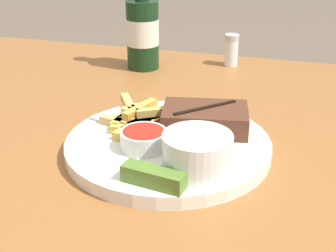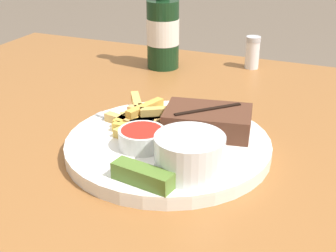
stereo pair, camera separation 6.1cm
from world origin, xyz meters
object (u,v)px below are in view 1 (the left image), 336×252
object	(u,v)px
beer_bottle	(143,30)
salt_shaker	(231,50)
pickle_spear	(154,177)
fork_utensil	(125,126)
steak_portion	(205,119)
dinner_plate	(168,146)
dipping_sauce_cup	(144,139)
coleslaw_cup	(197,150)

from	to	relation	value
beer_bottle	salt_shaker	world-z (taller)	beer_bottle
pickle_spear	fork_utensil	size ratio (longest dim) A/B	0.58
beer_bottle	steak_portion	bearing A→B (deg)	-56.37
dinner_plate	dipping_sauce_cup	bearing A→B (deg)	-125.86
coleslaw_cup	salt_shaker	xyz separation A→B (m)	(-0.04, 0.46, -0.01)
salt_shaker	beer_bottle	bearing A→B (deg)	-159.06
fork_utensil	beer_bottle	distance (m)	0.33
fork_utensil	pickle_spear	bearing A→B (deg)	-41.41
pickle_spear	beer_bottle	size ratio (longest dim) A/B	0.35
dipping_sauce_cup	pickle_spear	size ratio (longest dim) A/B	0.80
coleslaw_cup	fork_utensil	xyz separation A→B (m)	(-0.12, 0.09, -0.02)
steak_portion	pickle_spear	world-z (taller)	steak_portion
dinner_plate	dipping_sauce_cup	distance (m)	0.05
dipping_sauce_cup	pickle_spear	world-z (taller)	dipping_sauce_cup
pickle_spear	salt_shaker	distance (m)	0.51
salt_shaker	fork_utensil	bearing A→B (deg)	-102.86
dinner_plate	pickle_spear	bearing A→B (deg)	-81.77
coleslaw_cup	salt_shaker	bearing A→B (deg)	94.59
fork_utensil	beer_bottle	xyz separation A→B (m)	(-0.08, 0.31, 0.06)
coleslaw_cup	dipping_sauce_cup	bearing A→B (deg)	156.25
fork_utensil	beer_bottle	bearing A→B (deg)	120.19
dinner_plate	beer_bottle	size ratio (longest dim) A/B	1.26
steak_portion	pickle_spear	xyz separation A→B (m)	(-0.02, -0.16, -0.01)
dinner_plate	coleslaw_cup	world-z (taller)	coleslaw_cup
dinner_plate	salt_shaker	distance (m)	0.40
dipping_sauce_cup	salt_shaker	size ratio (longest dim) A/B	0.94
coleslaw_cup	dinner_plate	bearing A→B (deg)	129.74
steak_portion	coleslaw_cup	bearing A→B (deg)	-82.37
steak_portion	dipping_sauce_cup	world-z (taller)	steak_portion
dinner_plate	dipping_sauce_cup	size ratio (longest dim) A/B	4.50
steak_portion	dipping_sauce_cup	xyz separation A→B (m)	(-0.06, -0.08, -0.00)
coleslaw_cup	fork_utensil	distance (m)	0.15
steak_portion	fork_utensil	bearing A→B (deg)	-166.28
pickle_spear	salt_shaker	bearing A→B (deg)	89.81
coleslaw_cup	beer_bottle	bearing A→B (deg)	117.32
coleslaw_cup	beer_bottle	world-z (taller)	beer_bottle
pickle_spear	beer_bottle	xyz separation A→B (m)	(-0.17, 0.44, 0.05)
dinner_plate	fork_utensil	distance (m)	0.07
dinner_plate	fork_utensil	bearing A→B (deg)	164.52
beer_bottle	dinner_plate	bearing A→B (deg)	-65.58
steak_portion	coleslaw_cup	distance (m)	0.11
steak_portion	salt_shaker	world-z (taller)	salt_shaker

